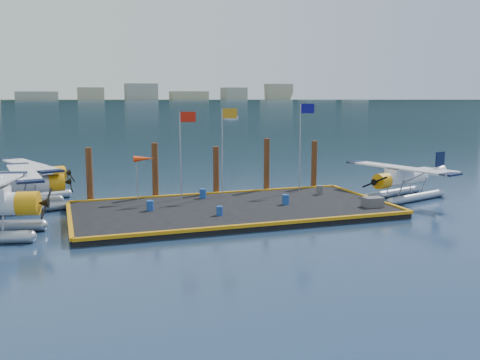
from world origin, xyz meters
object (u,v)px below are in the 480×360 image
object	(u,v)px
drum_2	(286,199)
drum_5	(203,194)
seaplane_b	(18,188)
seaplane_c	(25,179)
piling_3	(267,167)
seaplane_d	(402,180)
piling_0	(90,177)
flagpole_blue	(303,134)
drum_3	(220,211)
drum_0	(150,206)
flagpole_yellow	(225,138)
piling_1	(155,172)
windsock	(144,160)
piling_4	(314,166)
piling_2	(216,172)
drum_4	(320,190)
crate	(373,202)
flagpole_red	(183,141)

from	to	relation	value
drum_2	drum_5	world-z (taller)	drum_5
seaplane_b	drum_2	xyz separation A→B (m)	(16.67, -5.64, -0.77)
seaplane_c	piling_3	bearing A→B (deg)	57.24
seaplane_d	piling_3	bearing A→B (deg)	42.58
piling_0	flagpole_blue	bearing A→B (deg)	-6.01
seaplane_b	drum_3	world-z (taller)	seaplane_b
drum_2	drum_5	bearing A→B (deg)	140.12
drum_0	drum_3	bearing A→B (deg)	-35.31
flagpole_yellow	flagpole_blue	xyz separation A→B (m)	(5.99, -0.00, 0.17)
seaplane_c	piling_1	bearing A→B (deg)	46.49
seaplane_c	windsock	xyz separation A→B (m)	(7.83, -5.34, 1.73)
piling_4	flagpole_yellow	bearing A→B (deg)	-168.40
seaplane_d	drum_5	xyz separation A→B (m)	(-14.15, 3.11, -0.67)
piling_0	piling_2	world-z (taller)	piling_0
seaplane_c	flagpole_yellow	world-z (taller)	flagpole_yellow
piling_0	piling_3	bearing A→B (deg)	0.00
flagpole_blue	windsock	xyz separation A→B (m)	(-11.72, 0.00, -1.46)
drum_4	seaplane_b	bearing A→B (deg)	171.38
piling_0	seaplane_b	bearing A→B (deg)	-178.91
drum_2	crate	distance (m)	5.61
drum_4	piling_2	distance (m)	7.67
drum_5	crate	size ratio (longest dim) A/B	0.53
crate	piling_4	size ratio (longest dim) A/B	0.31
flagpole_red	flagpole_yellow	size ratio (longest dim) A/B	0.97
drum_4	piling_2	bearing A→B (deg)	155.13
seaplane_c	drum_3	size ratio (longest dim) A/B	17.24
seaplane_c	flagpole_yellow	bearing A→B (deg)	47.90
seaplane_b	flagpole_blue	size ratio (longest dim) A/B	1.50
seaplane_d	drum_2	distance (m)	9.59
seaplane_c	drum_0	distance (m)	11.51
seaplane_d	flagpole_red	world-z (taller)	flagpole_red
drum_5	piling_1	size ratio (longest dim) A/B	0.16
flagpole_yellow	windsock	world-z (taller)	flagpole_yellow
windsock	piling_1	xyz separation A→B (m)	(1.03, 1.60, -1.13)
drum_3	windsock	distance (m)	7.30
seaplane_c	piling_2	world-z (taller)	piling_2
flagpole_yellow	piling_2	world-z (taller)	flagpole_yellow
drum_0	piling_0	bearing A→B (deg)	124.54
drum_3	flagpole_yellow	distance (m)	7.32
drum_4	drum_5	world-z (taller)	drum_5
piling_0	flagpole_red	bearing A→B (deg)	-14.46
windsock	drum_3	bearing A→B (deg)	-58.66
piling_0	drum_0	bearing A→B (deg)	-55.46
seaplane_d	flagpole_yellow	xyz separation A→B (m)	(-12.42, 3.39, 3.11)
piling_1	piling_2	bearing A→B (deg)	0.00
drum_3	piling_0	xyz separation A→B (m)	(-7.03, 7.44, 1.32)
flagpole_blue	crate	bearing A→B (deg)	-73.94
drum_2	crate	size ratio (longest dim) A/B	0.53
drum_3	piling_3	size ratio (longest dim) A/B	0.13
seaplane_b	piling_0	world-z (taller)	piling_0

